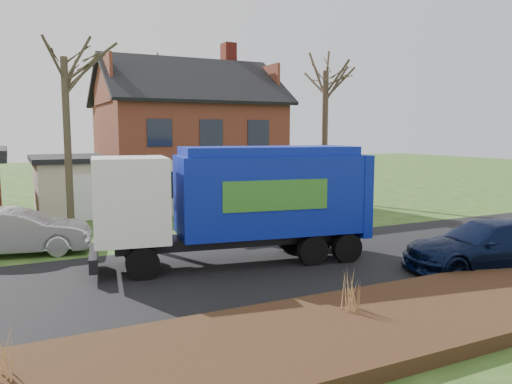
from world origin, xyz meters
name	(u,v)px	position (x,y,z in m)	size (l,w,h in m)	color
ground	(273,266)	(0.00, 0.00, 0.00)	(120.00, 120.00, 0.00)	#244416
road	(273,266)	(0.00, 0.00, 0.01)	(80.00, 7.00, 0.02)	black
mulch_verge	(394,320)	(0.00, -5.30, 0.15)	(80.00, 3.50, 0.30)	black
main_house	(179,132)	(1.49, 13.91, 4.03)	(12.95, 8.95, 9.26)	beige
garbage_truck	(241,197)	(-0.71, 0.79, 2.07)	(8.63, 3.52, 3.59)	black
silver_sedan	(17,232)	(-6.90, 5.03, 0.76)	(1.61, 4.62, 1.52)	#A0A1A7
navy_wagon	(487,245)	(5.45, -3.12, 0.73)	(2.04, 5.01, 1.45)	black
tree_front_west	(62,30)	(-4.84, 8.77, 8.06)	(3.29, 3.29, 9.78)	#453B29
tree_front_east	(326,49)	(9.57, 11.48, 8.75)	(3.87, 3.87, 10.76)	#46382A
tree_back	(152,53)	(2.11, 21.50, 9.37)	(3.55, 3.55, 11.24)	#433128
grass_clump_west	(3,353)	(-7.24, -4.80, 0.71)	(0.31, 0.26, 0.83)	tan
grass_clump_mid	(352,290)	(-0.66, -4.75, 0.73)	(0.31, 0.25, 0.86)	#AB7D4B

